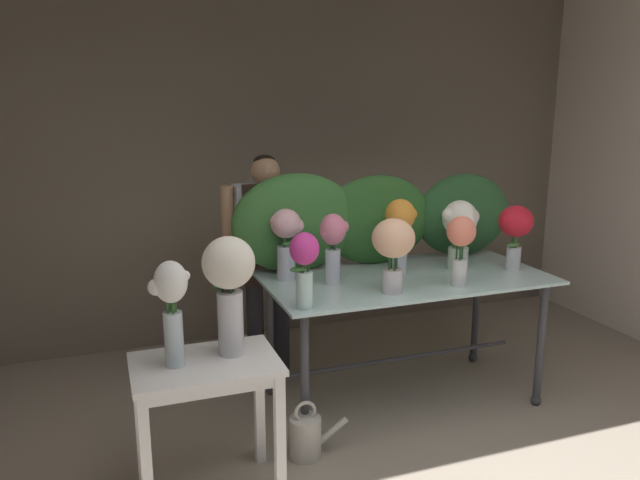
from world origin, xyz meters
TOP-DOWN VIEW (x-y plane):
  - ground_plane at (0.00, 1.61)m, footprint 7.16×7.16m
  - wall_back at (0.00, 3.21)m, footprint 5.50×0.12m
  - display_table_glass at (0.33, 1.64)m, footprint 1.82×0.94m
  - side_table_white at (-1.06, 1.05)m, footprint 0.72×0.49m
  - florist at (-0.41, 2.32)m, footprint 0.63×0.24m
  - foliage_backdrop at (0.28, 1.99)m, footprint 2.07×0.27m
  - vase_rosy_hydrangea at (-0.17, 1.63)m, footprint 0.18×0.16m
  - vase_magenta_roses at (-0.48, 1.26)m, footprint 0.17×0.16m
  - vase_ivory_snapdragons at (0.74, 1.67)m, footprint 0.26×0.23m
  - vase_coral_tulips at (0.54, 1.34)m, footprint 0.18×0.18m
  - vase_sunset_anemones at (0.32, 1.70)m, footprint 0.21×0.20m
  - vase_peach_lilies at (0.10, 1.35)m, footprint 0.25×0.25m
  - vase_blush_ranunculus at (-0.41, 1.82)m, footprint 0.21×0.19m
  - vase_crimson_peonies at (1.07, 1.52)m, footprint 0.23×0.23m
  - vase_white_roses_tall at (-1.21, 1.05)m, footprint 0.20×0.16m
  - vase_cream_lisianthus_tall at (-0.92, 1.10)m, footprint 0.27×0.26m
  - watering_can at (-0.49, 1.21)m, footprint 0.35×0.18m

SIDE VIEW (x-z plane):
  - ground_plane at x=0.00m, z-range 0.00..0.00m
  - watering_can at x=-0.49m, z-range -0.05..0.30m
  - side_table_white at x=-1.06m, z-range 0.26..0.99m
  - display_table_glass at x=0.33m, z-range 0.30..1.18m
  - florist at x=-0.41m, z-range 0.19..1.81m
  - vase_white_roses_tall at x=-1.21m, z-range 0.78..1.31m
  - vase_cream_lisianthus_tall at x=-0.92m, z-range 0.81..1.42m
  - vase_magenta_roses at x=-0.48m, z-range 0.91..1.34m
  - vase_rosy_hydrangea at x=-0.17m, z-range 0.92..1.36m
  - vase_coral_tulips at x=0.54m, z-range 0.93..1.36m
  - vase_blush_ranunculus at x=-0.41m, z-range 0.92..1.37m
  - vase_peach_lilies at x=0.10m, z-range 0.94..1.38m
  - vase_ivory_snapdragons at x=0.74m, z-range 0.93..1.39m
  - vase_crimson_peonies at x=1.07m, z-range 0.95..1.38m
  - vase_sunset_anemones at x=0.32m, z-range 0.93..1.42m
  - foliage_backdrop at x=0.28m, z-range 0.86..1.51m
  - wall_back at x=0.00m, z-range 0.00..2.90m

